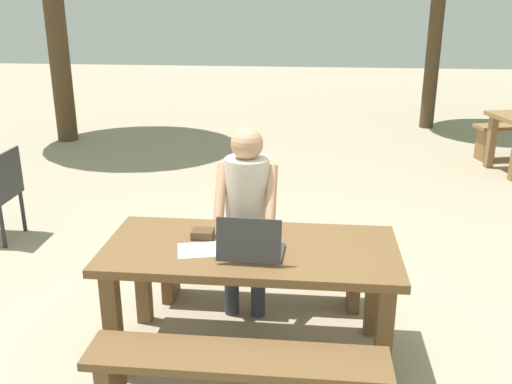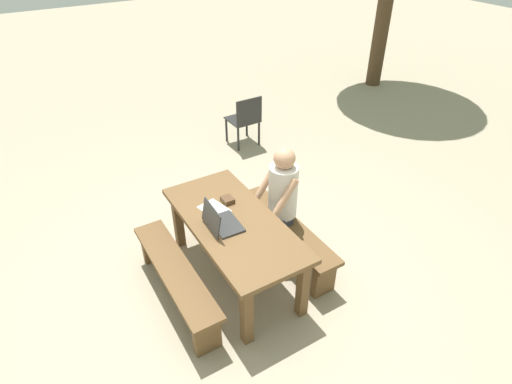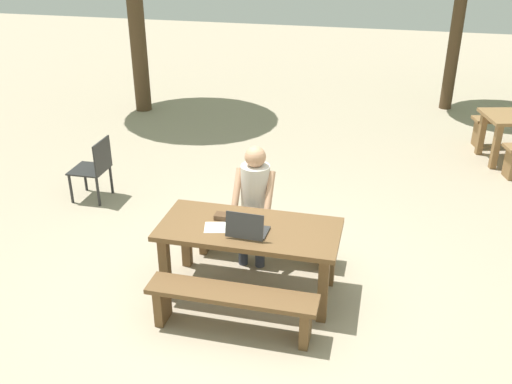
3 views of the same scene
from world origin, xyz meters
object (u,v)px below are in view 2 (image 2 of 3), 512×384
object	(u,v)px
picnic_table_front	(234,230)
small_pouch	(228,200)
person_seated	(280,195)
plastic_chair	(245,119)
laptop	(220,222)

from	to	relation	value
picnic_table_front	small_pouch	xyz separation A→B (m)	(-0.30, 0.10, 0.14)
small_pouch	person_seated	world-z (taller)	person_seated
picnic_table_front	small_pouch	size ratio (longest dim) A/B	13.38
person_seated	plastic_chair	distance (m)	2.54
small_pouch	picnic_table_front	bearing A→B (deg)	-18.05
laptop	person_seated	distance (m)	0.76
laptop	plastic_chair	distance (m)	2.99
picnic_table_front	laptop	size ratio (longest dim) A/B	4.71
small_pouch	person_seated	distance (m)	0.54
picnic_table_front	person_seated	size ratio (longest dim) A/B	1.33
person_seated	plastic_chair	xyz separation A→B (m)	(-2.35, 0.92, -0.30)
laptop	plastic_chair	bearing A→B (deg)	-31.96
picnic_table_front	laptop	bearing A→B (deg)	-82.96
small_pouch	plastic_chair	xyz separation A→B (m)	(-2.14, 1.42, -0.31)
laptop	plastic_chair	xyz separation A→B (m)	(-2.46, 1.67, -0.34)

